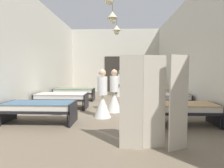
{
  "coord_description": "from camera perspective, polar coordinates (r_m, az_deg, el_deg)",
  "views": [
    {
      "loc": [
        0.3,
        -6.64,
        1.42
      ],
      "look_at": [
        0.0,
        0.49,
        0.9
      ],
      "focal_mm": 28.82,
      "sensor_mm": 36.0,
      "label": 1
    }
  ],
  "objects": [
    {
      "name": "bed_right_row_2",
      "position": [
        8.74,
        12.81,
        -2.38
      ],
      "size": [
        1.9,
        0.84,
        0.57
      ],
      "color": "black",
      "rests_on": "ground"
    },
    {
      "name": "nurse_far_aisle",
      "position": [
        6.25,
        0.7,
        -4.02
      ],
      "size": [
        0.52,
        0.52,
        1.49
      ],
      "rotation": [
        0.0,
        0.0,
        4.62
      ],
      "color": "white",
      "rests_on": "ground"
    },
    {
      "name": "nurse_mid_aisle",
      "position": [
        5.51,
        -3.05,
        -5.15
      ],
      "size": [
        0.52,
        0.52,
        1.49
      ],
      "rotation": [
        0.0,
        0.0,
        3.7
      ],
      "color": "white",
      "rests_on": "ground"
    },
    {
      "name": "bed_right_row_1",
      "position": [
        6.89,
        15.67,
        -4.17
      ],
      "size": [
        1.9,
        0.84,
        0.57
      ],
      "color": "black",
      "rests_on": "ground"
    },
    {
      "name": "bed_left_row_1",
      "position": [
        7.05,
        -15.64,
        -3.98
      ],
      "size": [
        1.9,
        0.84,
        0.57
      ],
      "color": "black",
      "rests_on": "ground"
    },
    {
      "name": "bed_right_row_0",
      "position": [
        5.09,
        20.61,
        -7.22
      ],
      "size": [
        1.9,
        0.84,
        0.57
      ],
      "color": "black",
      "rests_on": "ground"
    },
    {
      "name": "bed_left_row_0",
      "position": [
        5.3,
        -22.04,
        -6.8
      ],
      "size": [
        1.9,
        0.84,
        0.57
      ],
      "color": "black",
      "rests_on": "ground"
    },
    {
      "name": "room_shell",
      "position": [
        7.94,
        0.25,
        9.28
      ],
      "size": [
        6.26,
        11.44,
        4.23
      ],
      "color": "beige",
      "rests_on": "ground"
    },
    {
      "name": "ground_plane",
      "position": [
        6.8,
        -0.17,
        -8.31
      ],
      "size": [
        6.46,
        11.84,
        0.1
      ],
      "primitive_type": "cube",
      "color": "#7A6B56"
    },
    {
      "name": "bed_left_row_2",
      "position": [
        8.86,
        -11.84,
        -2.28
      ],
      "size": [
        1.9,
        0.84,
        0.57
      ],
      "color": "black",
      "rests_on": "ground"
    },
    {
      "name": "potted_plant",
      "position": [
        11.09,
        2.31,
        1.45
      ],
      "size": [
        0.55,
        0.55,
        1.5
      ],
      "color": "brown",
      "rests_on": "ground"
    },
    {
      "name": "privacy_screen",
      "position": [
        3.32,
        13.37,
        -5.81
      ],
      "size": [
        1.24,
        0.22,
        1.7
      ],
      "rotation": [
        0.0,
        0.0,
        0.19
      ],
      "color": "#BCB29E",
      "rests_on": "ground"
    },
    {
      "name": "nurse_near_aisle",
      "position": [
        10.04,
        2.67,
        -0.93
      ],
      "size": [
        0.52,
        0.52,
        1.49
      ],
      "rotation": [
        0.0,
        0.0,
        0.86
      ],
      "color": "white",
      "rests_on": "ground"
    }
  ]
}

